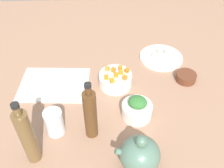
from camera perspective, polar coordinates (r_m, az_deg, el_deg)
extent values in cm
cube|color=#987057|center=(113.33, 0.00, -2.39)|extent=(190.00, 190.00, 3.00)
cube|color=silver|center=(118.16, -12.98, -0.09)|extent=(32.15, 23.91, 1.00)
cylinder|color=white|center=(133.01, 11.08, 5.95)|extent=(22.07, 22.07, 1.20)
cylinder|color=white|center=(101.45, 5.67, -6.03)|extent=(12.19, 12.19, 5.97)
cylinder|color=white|center=(113.68, 0.77, 0.98)|extent=(14.91, 14.91, 6.13)
cylinder|color=brown|center=(121.91, 16.48, 1.54)|extent=(9.38, 9.38, 3.67)
ellipsoid|color=#50705F|center=(86.32, 6.34, -15.65)|extent=(13.71, 13.40, 11.98)
sphere|color=#4C6C58|center=(80.01, 6.75, -12.86)|extent=(3.84, 3.84, 3.84)
cylinder|color=#50705F|center=(84.52, 2.36, -15.32)|extent=(5.38, 2.00, 3.93)
cylinder|color=#54351A|center=(89.70, -4.93, -7.11)|extent=(4.73, 4.73, 21.39)
cylinder|color=#54351A|center=(80.58, -5.44, -1.48)|extent=(2.13, 2.13, 3.38)
cylinder|color=black|center=(78.99, -5.55, -0.30)|extent=(2.36, 2.36, 1.20)
cylinder|color=brown|center=(86.91, -18.65, -11.55)|extent=(4.91, 4.91, 23.20)
cylinder|color=brown|center=(76.96, -20.83, -5.76)|extent=(2.21, 2.21, 3.39)
cylinder|color=black|center=(75.34, -21.26, -4.61)|extent=(2.46, 2.46, 1.20)
cylinder|color=white|center=(96.51, -13.02, -8.52)|extent=(6.92, 6.92, 10.84)
cube|color=orange|center=(110.10, 0.93, 2.06)|extent=(2.16, 2.16, 1.80)
cube|color=orange|center=(108.99, 2.93, 1.49)|extent=(2.52, 2.52, 1.80)
cube|color=orange|center=(113.37, -1.09, 3.49)|extent=(2.31, 2.31, 1.80)
cube|color=orange|center=(112.64, 3.43, 3.10)|extent=(2.50, 2.50, 1.80)
cube|color=orange|center=(107.42, 0.20, 0.81)|extent=(2.28, 2.28, 1.80)
cube|color=orange|center=(109.04, -1.30, 1.57)|extent=(1.94, 1.94, 1.80)
cube|color=orange|center=(113.95, 1.92, 3.72)|extent=(2.08, 2.08, 1.80)
cube|color=orange|center=(112.75, 0.34, 3.24)|extent=(2.30, 2.30, 1.80)
cube|color=orange|center=(111.60, 2.04, 2.71)|extent=(1.85, 1.85, 1.80)
ellipsoid|color=#326F30|center=(97.77, 5.86, -4.14)|extent=(9.30, 9.02, 3.91)
cube|color=#EEF3CB|center=(129.53, 11.04, 5.75)|extent=(2.96, 2.96, 2.20)
cube|color=#FBF0CB|center=(133.98, 10.78, 7.21)|extent=(2.48, 2.48, 2.20)
cube|color=#FAF5CC|center=(131.03, 9.75, 6.44)|extent=(2.82, 2.82, 2.20)
cube|color=#FBE5CF|center=(134.58, 12.29, 7.14)|extent=(2.24, 2.24, 2.20)
cube|color=white|center=(130.24, 12.93, 5.65)|extent=(2.76, 2.76, 2.20)
pyramid|color=beige|center=(111.46, -11.17, -1.55)|extent=(5.12, 4.95, 2.88)
pyramid|color=beige|center=(110.69, -8.28, -1.60)|extent=(4.64, 4.56, 2.51)
pyramid|color=beige|center=(114.65, -15.07, -0.86)|extent=(5.08, 5.27, 2.86)
pyramid|color=beige|center=(116.46, -9.56, 1.02)|extent=(5.73, 6.05, 2.72)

